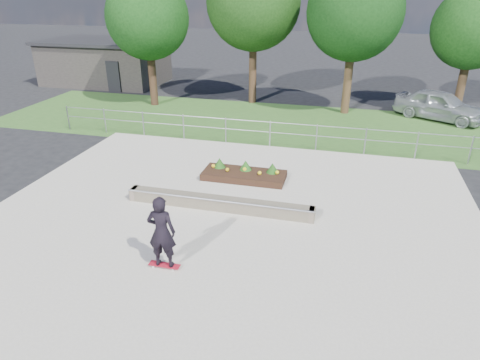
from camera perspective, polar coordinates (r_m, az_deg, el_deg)
name	(u,v)px	position (r m, az deg, el deg)	size (l,w,h in m)	color
ground	(220,235)	(12.32, -2.66, -7.39)	(120.00, 120.00, 0.00)	black
grass_verge	(282,124)	(22.18, 5.67, 7.41)	(30.00, 8.00, 0.02)	#2D5321
concrete_slab	(220,234)	(12.30, -2.67, -7.27)	(15.00, 15.00, 0.06)	#ACA598
fence	(270,131)	(18.65, 4.03, 6.58)	(20.06, 0.06, 1.20)	gray
building	(106,61)	(33.18, -17.49, 14.84)	(8.40, 5.40, 3.00)	#292624
tree_far_left	(148,18)	(25.58, -12.22, 20.36)	(4.55, 4.55, 7.15)	black
tree_mid_left	(254,3)	(25.61, 1.82, 22.55)	(5.25, 5.25, 8.25)	#321E14
tree_mid_right	(355,13)	(24.00, 15.05, 20.76)	(4.90, 4.90, 7.70)	#382516
tree_far_right	(474,28)	(26.21, 28.69, 17.32)	(4.20, 4.20, 6.60)	#352315
grind_ledge	(219,203)	(13.46, -2.84, -3.12)	(6.00, 0.44, 0.43)	brown
planter_bed	(244,173)	(15.61, 0.58, 0.89)	(3.00, 1.20, 0.61)	black
skateboarder	(162,232)	(10.55, -10.42, -6.86)	(0.80, 0.52, 1.98)	silver
parked_car	(440,105)	(25.03, 25.09, 9.03)	(1.83, 4.54, 1.55)	#ACB0B5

